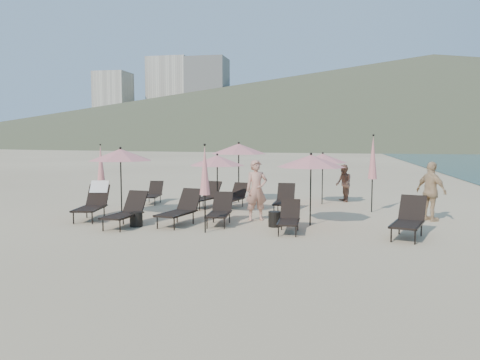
% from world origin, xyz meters
% --- Properties ---
extents(ground, '(800.00, 800.00, 0.00)m').
position_xyz_m(ground, '(0.00, 0.00, 0.00)').
color(ground, '#D6BA8C').
rests_on(ground, ground).
extents(volcanic_headland, '(690.00, 690.00, 55.00)m').
position_xyz_m(volcanic_headland, '(71.37, 302.62, 26.49)').
color(volcanic_headland, brown).
rests_on(volcanic_headland, ground).
extents(hotel_skyline, '(109.00, 82.00, 55.00)m').
position_xyz_m(hotel_skyline, '(-93.62, 271.21, 24.18)').
color(hotel_skyline, beige).
rests_on(hotel_skyline, ground).
extents(lounger_0, '(1.00, 1.98, 1.18)m').
position_xyz_m(lounger_0, '(-5.44, 0.75, 0.56)').
color(lounger_0, black).
rests_on(lounger_0, ground).
extents(lounger_1, '(0.81, 1.78, 1.00)m').
position_xyz_m(lounger_1, '(-3.80, -0.30, 0.47)').
color(lounger_1, black).
rests_on(lounger_1, ground).
extents(lounger_2, '(1.02, 1.89, 1.03)m').
position_xyz_m(lounger_2, '(-2.34, 0.31, 0.48)').
color(lounger_2, black).
rests_on(lounger_2, ground).
extents(lounger_3, '(0.73, 1.64, 0.92)m').
position_xyz_m(lounger_3, '(-1.19, 0.62, 0.43)').
color(lounger_3, black).
rests_on(lounger_3, ground).
extents(lounger_4, '(0.60, 1.48, 0.85)m').
position_xyz_m(lounger_4, '(0.98, -0.11, 0.40)').
color(lounger_4, black).
rests_on(lounger_4, ground).
extents(lounger_5, '(1.18, 1.92, 1.04)m').
position_xyz_m(lounger_5, '(4.12, -0.18, 0.48)').
color(lounger_5, black).
rests_on(lounger_5, ground).
extents(lounger_6, '(0.77, 1.54, 0.85)m').
position_xyz_m(lounger_6, '(-4.96, 4.62, 0.40)').
color(lounger_6, black).
rests_on(lounger_6, ground).
extents(lounger_7, '(1.08, 1.76, 0.95)m').
position_xyz_m(lounger_7, '(-2.59, 3.91, 0.44)').
color(lounger_7, black).
rests_on(lounger_7, ground).
extents(lounger_8, '(0.94, 1.64, 0.89)m').
position_xyz_m(lounger_8, '(-1.53, 4.16, 0.42)').
color(lounger_8, black).
rests_on(lounger_8, ground).
extents(lounger_9, '(0.65, 1.68, 0.96)m').
position_xyz_m(lounger_9, '(0.45, 3.45, 0.45)').
color(lounger_9, black).
rests_on(lounger_9, ground).
extents(umbrella_open_0, '(2.16, 2.16, 2.32)m').
position_xyz_m(umbrella_open_0, '(-4.79, 1.44, 2.05)').
color(umbrella_open_0, black).
rests_on(umbrella_open_0, ground).
extents(umbrella_open_1, '(1.94, 1.94, 2.08)m').
position_xyz_m(umbrella_open_1, '(-1.77, 2.56, 1.84)').
color(umbrella_open_1, black).
rests_on(umbrella_open_1, ground).
extents(umbrella_open_2, '(2.02, 2.02, 2.18)m').
position_xyz_m(umbrella_open_2, '(1.50, 0.96, 1.93)').
color(umbrella_open_2, black).
rests_on(umbrella_open_2, ground).
extents(umbrella_open_3, '(2.29, 2.29, 2.46)m').
position_xyz_m(umbrella_open_3, '(-1.65, 5.56, 2.18)').
color(umbrella_open_3, black).
rests_on(umbrella_open_3, ground).
extents(umbrella_open_4, '(1.92, 1.92, 2.06)m').
position_xyz_m(umbrella_open_4, '(1.70, 5.72, 1.82)').
color(umbrella_open_4, black).
rests_on(umbrella_open_4, ground).
extents(umbrella_closed_0, '(0.29, 0.29, 2.45)m').
position_xyz_m(umbrella_closed_0, '(-1.28, -0.69, 1.71)').
color(umbrella_closed_0, black).
rests_on(umbrella_closed_0, ground).
extents(umbrella_closed_1, '(0.32, 0.32, 2.74)m').
position_xyz_m(umbrella_closed_1, '(3.48, 4.00, 1.91)').
color(umbrella_closed_1, black).
rests_on(umbrella_closed_1, ground).
extents(umbrella_closed_2, '(0.28, 0.28, 2.40)m').
position_xyz_m(umbrella_closed_2, '(-6.47, 3.21, 1.67)').
color(umbrella_closed_2, black).
rests_on(umbrella_closed_2, ground).
extents(side_table_0, '(0.37, 0.37, 0.43)m').
position_xyz_m(side_table_0, '(-3.52, -0.24, 0.22)').
color(side_table_0, black).
rests_on(side_table_0, ground).
extents(side_table_1, '(0.37, 0.37, 0.46)m').
position_xyz_m(side_table_1, '(0.48, 0.55, 0.23)').
color(side_table_1, black).
rests_on(side_table_1, ground).
extents(beachgoer_a, '(0.83, 0.71, 1.92)m').
position_xyz_m(beachgoer_a, '(-0.23, 1.56, 0.96)').
color(beachgoer_a, tan).
rests_on(beachgoer_a, ground).
extents(beachgoer_b, '(0.79, 0.89, 1.54)m').
position_xyz_m(beachgoer_b, '(2.54, 6.61, 0.77)').
color(beachgoer_b, '#8C5E48').
rests_on(beachgoer_b, ground).
extents(beachgoer_c, '(1.05, 1.14, 1.87)m').
position_xyz_m(beachgoer_c, '(5.16, 2.53, 0.94)').
color(beachgoer_c, tan).
rests_on(beachgoer_c, ground).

